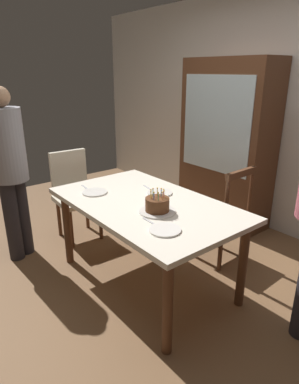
# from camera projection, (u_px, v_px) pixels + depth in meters

# --- Properties ---
(ground) EXTENTS (6.40, 6.40, 0.00)m
(ground) POSITION_uv_depth(u_px,v_px,m) (146.00, 280.00, 2.98)
(ground) COLOR brown
(back_wall) EXTENTS (6.40, 0.10, 2.60)m
(back_wall) POSITION_uv_depth(u_px,v_px,m) (280.00, 116.00, 3.62)
(back_wall) COLOR beige
(back_wall) RESTS_ON ground
(dining_table) EXTENTS (1.63, 0.97, 0.76)m
(dining_table) POSITION_uv_depth(u_px,v_px,m) (146.00, 212.00, 2.75)
(dining_table) COLOR silver
(dining_table) RESTS_ON ground
(birthday_cake) EXTENTS (0.28, 0.28, 0.18)m
(birthday_cake) POSITION_uv_depth(u_px,v_px,m) (157.00, 206.00, 2.51)
(birthday_cake) COLOR silver
(birthday_cake) RESTS_ON dining_table
(plate_near_celebrant) EXTENTS (0.22, 0.22, 0.01)m
(plate_near_celebrant) POSITION_uv_depth(u_px,v_px,m) (95.00, 192.00, 2.92)
(plate_near_celebrant) COLOR white
(plate_near_celebrant) RESTS_ON dining_table
(plate_far_side) EXTENTS (0.22, 0.22, 0.01)m
(plate_far_side) POSITION_uv_depth(u_px,v_px,m) (160.00, 193.00, 2.90)
(plate_far_side) COLOR white
(plate_far_side) RESTS_ON dining_table
(plate_near_guest) EXTENTS (0.22, 0.22, 0.01)m
(plate_near_guest) POSITION_uv_depth(u_px,v_px,m) (165.00, 230.00, 2.23)
(plate_near_guest) COLOR white
(plate_near_guest) RESTS_ON dining_table
(fork_near_celebrant) EXTENTS (0.18, 0.04, 0.01)m
(fork_near_celebrant) POSITION_uv_depth(u_px,v_px,m) (86.00, 188.00, 3.03)
(fork_near_celebrant) COLOR silver
(fork_near_celebrant) RESTS_ON dining_table
(fork_far_side) EXTENTS (0.18, 0.05, 0.01)m
(fork_far_side) POSITION_uv_depth(u_px,v_px,m) (148.00, 188.00, 3.02)
(fork_far_side) COLOR silver
(fork_far_side) RESTS_ON dining_table
(fork_near_guest) EXTENTS (0.18, 0.02, 0.01)m
(fork_near_guest) POSITION_uv_depth(u_px,v_px,m) (151.00, 222.00, 2.35)
(fork_near_guest) COLOR silver
(fork_near_guest) RESTS_ON dining_table
(chair_spindle_back) EXTENTS (0.45, 0.45, 0.95)m
(chair_spindle_back) POSITION_uv_depth(u_px,v_px,m) (222.00, 216.00, 3.18)
(chair_spindle_back) COLOR #56331E
(chair_spindle_back) RESTS_ON ground
(chair_upholstered) EXTENTS (0.47, 0.46, 0.95)m
(chair_upholstered) POSITION_uv_depth(u_px,v_px,m) (74.00, 190.00, 3.64)
(chair_upholstered) COLOR beige
(chair_upholstered) RESTS_ON ground
(person_celebrant) EXTENTS (0.32, 0.32, 1.64)m
(person_celebrant) POSITION_uv_depth(u_px,v_px,m) (10.00, 166.00, 3.07)
(person_celebrant) COLOR #262328
(person_celebrant) RESTS_ON ground
(china_cabinet) EXTENTS (1.10, 0.45, 1.90)m
(china_cabinet) POSITION_uv_depth(u_px,v_px,m) (226.00, 144.00, 3.90)
(china_cabinet) COLOR #56331E
(china_cabinet) RESTS_ON ground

